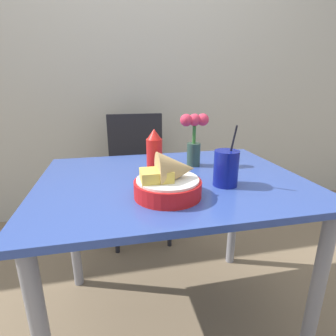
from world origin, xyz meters
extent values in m
plane|color=#7A664C|center=(0.00, 0.00, 0.00)|extent=(12.00, 12.00, 0.00)
cube|color=#B7B2A3|center=(0.00, 1.23, 1.30)|extent=(7.00, 0.06, 2.60)
cube|color=#334C9E|center=(0.00, 0.00, 0.71)|extent=(1.05, 0.79, 0.02)
cylinder|color=gray|center=(0.46, -0.34, 0.35)|extent=(0.05, 0.05, 0.70)
cylinder|color=gray|center=(-0.46, 0.34, 0.35)|extent=(0.05, 0.05, 0.70)
cylinder|color=gray|center=(0.46, 0.34, 0.35)|extent=(0.05, 0.05, 0.70)
cylinder|color=black|center=(-0.24, 0.58, 0.21)|extent=(0.03, 0.03, 0.42)
cylinder|color=black|center=(0.12, 0.58, 0.21)|extent=(0.03, 0.03, 0.42)
cylinder|color=black|center=(-0.24, 0.94, 0.21)|extent=(0.03, 0.03, 0.42)
cylinder|color=black|center=(0.12, 0.94, 0.21)|extent=(0.03, 0.03, 0.42)
cube|color=black|center=(-0.06, 0.76, 0.43)|extent=(0.40, 0.40, 0.02)
cube|color=black|center=(-0.06, 0.95, 0.66)|extent=(0.40, 0.03, 0.44)
cylinder|color=red|center=(-0.05, -0.17, 0.75)|extent=(0.23, 0.23, 0.06)
cylinder|color=white|center=(-0.05, -0.17, 0.78)|extent=(0.21, 0.21, 0.01)
cone|color=tan|center=(-0.03, -0.17, 0.82)|extent=(0.13, 0.13, 0.13)
cube|color=#E5C14C|center=(-0.09, -0.19, 0.80)|extent=(0.10, 0.08, 0.04)
cylinder|color=red|center=(-0.06, 0.05, 0.80)|extent=(0.06, 0.06, 0.15)
cone|color=red|center=(-0.06, 0.05, 0.90)|extent=(0.06, 0.06, 0.04)
cylinder|color=navy|center=(0.18, -0.12, 0.79)|extent=(0.09, 0.09, 0.13)
cylinder|color=black|center=(0.18, -0.12, 0.78)|extent=(0.08, 0.08, 0.11)
cylinder|color=black|center=(0.19, -0.12, 0.85)|extent=(0.01, 0.07, 0.21)
cylinder|color=#2D4738|center=(0.14, 0.15, 0.78)|extent=(0.06, 0.06, 0.11)
cylinder|color=#33722D|center=(0.14, 0.15, 0.88)|extent=(0.02, 0.02, 0.09)
sphere|color=#DB334C|center=(0.14, 0.15, 0.93)|extent=(0.05, 0.05, 0.05)
sphere|color=#DB334C|center=(0.10, 0.15, 0.93)|extent=(0.05, 0.05, 0.05)
sphere|color=#DB334C|center=(0.17, 0.15, 0.93)|extent=(0.05, 0.05, 0.05)
camera|label=1|loc=(-0.23, -0.97, 1.08)|focal=28.00mm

